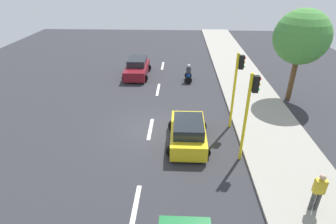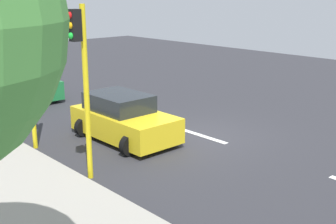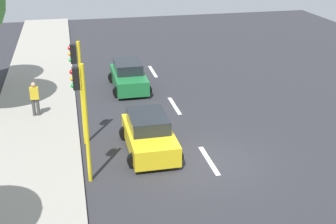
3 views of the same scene
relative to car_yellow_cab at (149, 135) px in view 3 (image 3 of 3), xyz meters
The scene contains 10 objects.
ground_plane 2.71m from the car_yellow_cab, 146.63° to the left, with size 40.00×60.00×0.10m, color #2D2D33.
sidewalk 5.07m from the car_yellow_cab, 16.53° to the left, with size 4.00×60.00×0.15m, color #9E998E.
lane_stripe_far_north 10.81m from the car_yellow_cab, 101.62° to the right, with size 0.20×2.40×0.01m, color white.
lane_stripe_north 5.11m from the car_yellow_cab, 115.45° to the right, with size 0.20×2.40×0.01m, color white.
lane_stripe_mid 2.70m from the car_yellow_cab, 146.63° to the left, with size 0.20×2.40×0.01m, color white.
car_yellow_cab is the anchor object (origin of this frame).
car_green 7.80m from the car_yellow_cab, 91.81° to the right, with size 2.15×3.87×1.52m.
pedestrian_near_signal 6.55m from the car_yellow_cab, 43.45° to the right, with size 0.40×0.24×1.69m.
traffic_light_corner 3.98m from the car_yellow_cab, 35.95° to the left, with size 0.49×0.24×4.50m.
traffic_light_midblock 3.68m from the car_yellow_cab, 24.41° to the right, with size 0.49×0.24×4.50m.
Camera 3 is at (5.11, 15.26, 8.86)m, focal length 48.43 mm.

